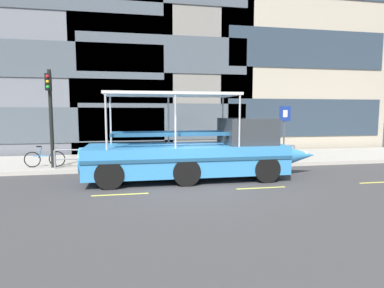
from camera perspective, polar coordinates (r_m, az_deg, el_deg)
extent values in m
plane|color=#3D3D3F|center=(11.41, -0.51, -7.55)|extent=(120.00, 120.00, 0.00)
cube|color=#A8A59E|center=(16.84, -3.85, -2.88)|extent=(32.00, 4.80, 0.18)
cube|color=#B2ADA3|center=(14.40, -2.68, -4.37)|extent=(32.00, 0.18, 0.18)
cube|color=#DBD64C|center=(10.45, -12.92, -8.94)|extent=(1.80, 0.12, 0.01)
cube|color=#DBD64C|center=(11.30, 12.43, -7.80)|extent=(1.80, 0.12, 0.01)
cube|color=#DBD64C|center=(13.87, 31.11, -5.97)|extent=(1.80, 0.12, 0.01)
cube|color=#4C5660|center=(19.82, -23.58, 3.14)|extent=(12.65, 0.06, 2.06)
cube|color=#4C5660|center=(20.03, -24.03, 13.90)|extent=(12.65, 0.06, 2.06)
cube|color=#4C5660|center=(19.41, -4.74, 4.06)|extent=(10.31, 0.06, 2.25)
cube|color=#4C5660|center=(19.71, -4.85, 16.01)|extent=(10.31, 0.06, 2.25)
cube|color=#2D3D4C|center=(22.44, 20.16, 4.51)|extent=(11.01, 0.06, 2.48)
cube|color=#2D3D4C|center=(22.82, 20.57, 15.91)|extent=(11.01, 0.06, 2.48)
cylinder|color=gray|center=(14.65, -1.68, -0.66)|extent=(11.31, 0.07, 0.07)
cylinder|color=gray|center=(14.70, -1.67, -2.22)|extent=(11.31, 0.06, 0.06)
cylinder|color=gray|center=(14.92, -23.69, -2.59)|extent=(0.09, 0.09, 0.80)
cylinder|color=gray|center=(14.61, -16.46, -2.51)|extent=(0.09, 0.09, 0.80)
cylinder|color=gray|center=(14.53, -9.04, -2.38)|extent=(0.09, 0.09, 0.80)
cylinder|color=gray|center=(14.70, -1.67, -2.22)|extent=(0.09, 0.09, 0.80)
cylinder|color=gray|center=(15.10, 5.42, -2.02)|extent=(0.09, 0.09, 0.80)
cylinder|color=gray|center=(15.73, 12.04, -1.81)|extent=(0.09, 0.09, 0.80)
cylinder|color=gray|center=(16.54, 18.08, -1.60)|extent=(0.09, 0.09, 0.80)
cylinder|color=black|center=(15.13, -24.25, 4.14)|extent=(0.16, 0.16, 4.29)
cube|color=black|center=(14.99, -24.69, 10.22)|extent=(0.24, 0.20, 0.72)
sphere|color=red|center=(14.90, -24.83, 11.09)|extent=(0.14, 0.14, 0.14)
sphere|color=gold|center=(14.88, -24.80, 10.25)|extent=(0.14, 0.14, 0.14)
sphere|color=green|center=(14.86, -24.76, 9.41)|extent=(0.14, 0.14, 0.14)
cylinder|color=#4C4F54|center=(16.85, 16.40, 1.87)|extent=(0.08, 0.08, 2.73)
cube|color=navy|center=(16.77, 16.58, 5.32)|extent=(0.60, 0.04, 0.76)
cube|color=white|center=(16.76, 16.61, 5.31)|extent=(0.24, 0.01, 0.36)
torus|color=black|center=(15.41, -23.33, -2.51)|extent=(0.70, 0.04, 0.70)
torus|color=black|center=(15.67, -27.04, -2.54)|extent=(0.70, 0.04, 0.70)
cylinder|color=#1E66B2|center=(15.51, -25.23, -1.95)|extent=(0.95, 0.04, 0.04)
cylinder|color=#1E66B2|center=(15.54, -25.89, -1.44)|extent=(0.19, 0.04, 0.51)
cube|color=black|center=(15.52, -26.08, -0.42)|extent=(0.20, 0.08, 0.06)
cylinder|color=#A5A5AA|center=(15.35, -23.55, -0.67)|extent=(0.03, 0.46, 0.03)
cube|color=#388CD1|center=(12.34, -1.03, -2.65)|extent=(7.64, 2.51, 1.09)
cone|color=#388CD1|center=(13.90, 18.36, -1.99)|extent=(1.72, 1.03, 1.03)
cylinder|color=#388CD1|center=(12.30, -18.87, -2.99)|extent=(0.38, 1.03, 1.03)
cube|color=navy|center=(11.08, 0.06, -2.92)|extent=(7.64, 0.04, 0.12)
sphere|color=white|center=(14.10, 19.90, -1.73)|extent=(0.22, 0.22, 0.22)
cube|color=#33383D|center=(12.87, 9.93, 2.36)|extent=(1.91, 2.11, 1.03)
cube|color=silver|center=(12.14, -3.75, 8.99)|extent=(4.96, 2.31, 0.10)
cylinder|color=#B2B2B7|center=(13.69, 5.61, 4.43)|extent=(0.07, 0.07, 1.90)
cylinder|color=#B2B2B7|center=(11.58, 8.66, 4.14)|extent=(0.07, 0.07, 1.90)
cylinder|color=#B2B2B7|center=(13.22, -4.30, 4.40)|extent=(0.07, 0.07, 1.90)
cylinder|color=#B2B2B7|center=(11.03, -3.03, 4.12)|extent=(0.07, 0.07, 1.90)
cylinder|color=#B2B2B7|center=(13.18, -14.59, 4.22)|extent=(0.07, 0.07, 1.90)
cylinder|color=#B2B2B7|center=(10.97, -15.38, 3.91)|extent=(0.07, 0.07, 1.90)
cube|color=navy|center=(12.75, -4.03, 2.10)|extent=(4.57, 0.28, 0.12)
cube|color=navy|center=(11.55, -3.35, 1.72)|extent=(4.57, 0.28, 0.12)
cylinder|color=black|center=(14.23, 9.64, -2.90)|extent=(1.00, 0.28, 1.00)
cylinder|color=black|center=(12.12, 13.42, -4.50)|extent=(1.00, 0.28, 1.00)
cylinder|color=black|center=(13.49, -2.65, -3.30)|extent=(1.00, 0.28, 1.00)
cylinder|color=black|center=(11.24, -1.01, -5.14)|extent=(1.00, 0.28, 1.00)
cylinder|color=black|center=(13.39, -14.07, -3.54)|extent=(1.00, 0.28, 1.00)
cylinder|color=black|center=(11.12, -14.78, -5.46)|extent=(1.00, 0.28, 1.00)
cylinder|color=black|center=(16.75, 9.44, -1.33)|extent=(0.10, 0.10, 0.78)
cylinder|color=black|center=(16.71, 8.93, -1.34)|extent=(0.10, 0.10, 0.78)
cube|color=maroon|center=(16.66, 9.22, 0.95)|extent=(0.30, 0.18, 0.56)
cylinder|color=maroon|center=(16.72, 9.86, 0.86)|extent=(0.07, 0.07, 0.50)
cylinder|color=maroon|center=(16.60, 8.58, 0.85)|extent=(0.07, 0.07, 0.50)
sphere|color=#936B4C|center=(16.63, 9.25, 2.35)|extent=(0.22, 0.22, 0.22)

